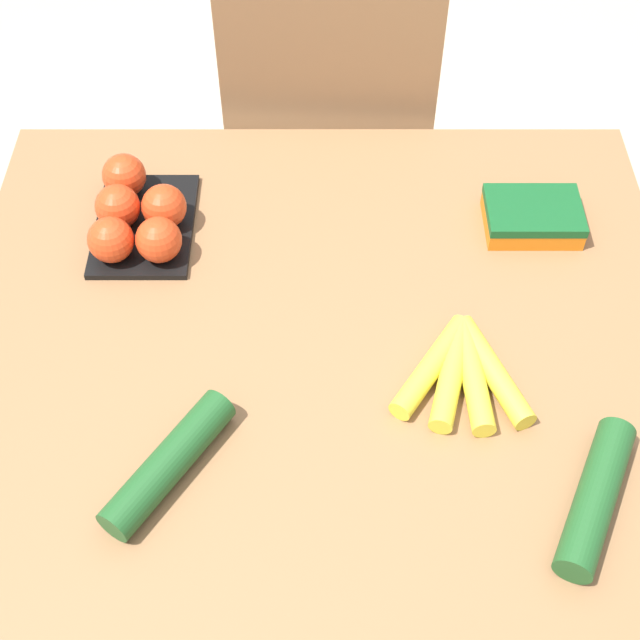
{
  "coord_description": "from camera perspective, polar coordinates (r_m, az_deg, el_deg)",
  "views": [
    {
      "loc": [
        0.0,
        -0.79,
        1.74
      ],
      "look_at": [
        0.0,
        0.0,
        0.77
      ],
      "focal_mm": 50.0,
      "sensor_mm": 36.0,
      "label": 1
    }
  ],
  "objects": [
    {
      "name": "ground_plane",
      "position": [
        1.91,
        0.0,
        -14.71
      ],
      "size": [
        12.0,
        12.0,
        0.0
      ],
      "primitive_type": "plane",
      "color": "#B7A88E"
    },
    {
      "name": "dining_table",
      "position": [
        1.36,
        0.0,
        -3.75
      ],
      "size": [
        1.05,
        0.92,
        0.74
      ],
      "color": "olive",
      "rests_on": "ground_plane"
    },
    {
      "name": "chair",
      "position": [
        1.89,
        0.68,
        10.21
      ],
      "size": [
        0.44,
        0.42,
        0.97
      ],
      "rotation": [
        0.0,
        0.0,
        3.1
      ],
      "color": "#8E6642",
      "rests_on": "ground_plane"
    },
    {
      "name": "banana_bunch",
      "position": [
        1.23,
        9.08,
        -3.18
      ],
      "size": [
        0.19,
        0.2,
        0.03
      ],
      "color": "brown",
      "rests_on": "dining_table"
    },
    {
      "name": "tomato_pack",
      "position": [
        1.41,
        -11.63,
        6.61
      ],
      "size": [
        0.15,
        0.23,
        0.08
      ],
      "color": "black",
      "rests_on": "dining_table"
    },
    {
      "name": "carrot_bag",
      "position": [
        1.44,
        13.5,
        6.53
      ],
      "size": [
        0.15,
        0.11,
        0.04
      ],
      "color": "orange",
      "rests_on": "dining_table"
    },
    {
      "name": "cucumber_near",
      "position": [
        1.14,
        -9.68,
        -8.98
      ],
      "size": [
        0.16,
        0.21,
        0.05
      ],
      "color": "#1E5123",
      "rests_on": "dining_table"
    },
    {
      "name": "cucumber_far",
      "position": [
        1.16,
        17.22,
        -10.8
      ],
      "size": [
        0.14,
        0.22,
        0.05
      ],
      "color": "#1E5123",
      "rests_on": "dining_table"
    }
  ]
}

